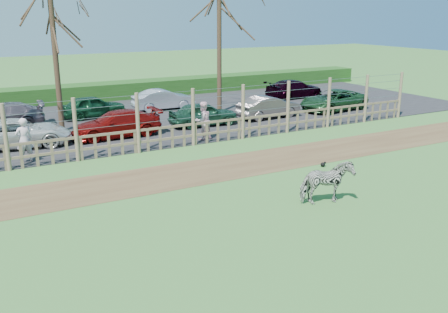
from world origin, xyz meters
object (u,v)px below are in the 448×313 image
car_4 (203,114)px  car_13 (294,89)px  crow (323,164)px  visitor_b (203,121)px  car_2 (19,133)px  car_10 (93,106)px  car_6 (334,100)px  tree_right (219,19)px  car_5 (269,107)px  visitor_a (24,140)px  car_11 (163,100)px  car_3 (117,124)px  zebra (327,183)px  car_9 (1,116)px  tree_mid (53,29)px

car_4 → car_13: size_ratio=0.85×
crow → visitor_b: bearing=110.3°
car_2 → car_10: bearing=-36.3°
car_6 → crow: bearing=-49.7°
tree_right → car_5: bearing=-60.8°
tree_right → car_2: size_ratio=1.70×
visitor_a → car_11: size_ratio=0.47×
car_3 → car_13: 14.65m
zebra → car_4: 11.48m
crow → car_13: 15.58m
visitor_b → car_6: visitor_b is taller
car_2 → car_3: (4.21, -0.28, 0.00)m
crow → visitor_a: bearing=148.6°
tree_right → car_11: 5.72m
visitor_a → car_4: size_ratio=0.49×
car_9 → car_13: bearing=95.2°
car_9 → car_13: size_ratio=1.00×
tree_mid → car_10: tree_mid is taller
car_5 → car_9: size_ratio=0.88×
car_4 → car_10: same height
car_6 → car_10: same height
car_3 → car_10: 4.98m
tree_right → car_5: 5.59m
car_2 → car_5: size_ratio=1.19×
car_4 → car_13: (9.20, 4.75, 0.00)m
tree_mid → car_9: (-2.50, 2.18, -4.23)m
car_4 → car_3: bearing=94.6°
car_4 → car_9: size_ratio=0.85×
tree_mid → car_3: (1.99, -2.50, -4.23)m
crow → car_2: car_2 is taller
car_4 → visitor_a: bearing=107.4°
crow → car_3: car_3 is taller
tree_right → car_10: (-6.81, 1.98, -4.60)m
car_2 → car_11: size_ratio=1.19×
visitor_b → crow: 6.27m
car_9 → car_10: size_ratio=1.17×
visitor_b → car_11: size_ratio=0.47×
tree_mid → car_10: (2.19, 2.48, -4.23)m
car_4 → car_13: bearing=-60.6°
tree_mid → visitor_a: size_ratio=3.96×
visitor_a → visitor_b: same height
crow → car_2: size_ratio=0.05×
zebra → visitor_b: visitor_b is taller
tree_mid → car_6: (15.11, -2.30, -4.23)m
zebra → car_11: 16.44m
car_6 → car_10: 13.77m
car_5 → visitor_a: bearing=96.6°
tree_right → car_6: size_ratio=1.70×
tree_right → zebra: bearing=-105.5°
car_5 → car_9: 13.79m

